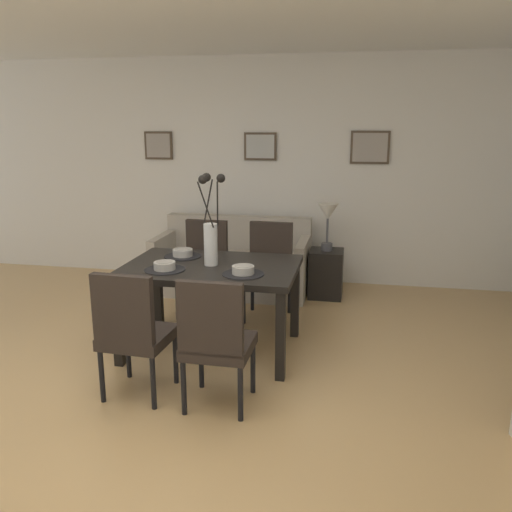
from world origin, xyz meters
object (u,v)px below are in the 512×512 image
Objects in this scene: bowl_near_left at (165,265)px; table_lamp at (328,216)px; sofa at (233,265)px; dining_table at (211,275)px; dining_chair_far_left at (216,337)px; dining_chair_near_right at (204,263)px; dining_chair_near_left at (132,329)px; dining_chair_far_right at (269,266)px; bowl_far_left at (243,269)px; bowl_near_right at (183,252)px; side_table at (326,274)px; centerpiece_vase at (211,231)px; framed_picture_right at (370,147)px; framed_picture_left at (159,146)px; framed_picture_center at (260,146)px.

table_lamp is (1.15, 1.82, 0.11)m from bowl_near_left.
sofa is (0.10, 1.89, -0.50)m from bowl_near_left.
dining_table is 2.75× the size of table_lamp.
dining_chair_near_right is at bearing 108.79° from dining_chair_far_left.
dining_table is at bearing 34.87° from bowl_near_left.
bowl_near_left is 0.10× the size of sofa.
dining_chair_near_left is 1.00× the size of dining_chair_near_right.
dining_chair_far_right is 5.41× the size of bowl_far_left.
dining_chair_near_left is 2.57m from sofa.
bowl_near_right is (-0.60, 1.14, 0.27)m from dining_chair_far_left.
centerpiece_vase is at bearing -117.48° from side_table.
table_lamp is (0.51, 0.70, 0.38)m from dining_chair_far_right.
framed_picture_right is at bearing 18.24° from sofa.
framed_picture_right is (1.55, 3.04, 1.08)m from dining_chair_near_left.
dining_chair_far_right is 2.67× the size of framed_picture_left.
dining_chair_near_left is 5.41× the size of bowl_near_left.
dining_chair_far_right reaches higher than bowl_near_right.
dining_chair_near_right is 0.65m from dining_chair_far_right.
dining_chair_far_left is at bearing -107.29° from framed_picture_right.
dining_table is at bearing -34.87° from bowl_near_right.
framed_picture_right reaches higher than dining_chair_near_right.
table_lamp is (0.52, 1.82, 0.11)m from bowl_far_left.
framed_picture_center is at bearing -0.00° from framed_picture_left.
table_lamp is 1.19× the size of framed_picture_right.
dining_chair_far_right is 1.32m from bowl_near_left.
centerpiece_vase reaches higher than table_lamp.
bowl_near_left is 0.33× the size of table_lamp.
framed_picture_center reaches higher than bowl_far_left.
bowl_near_left reaches higher than sofa.
dining_chair_near_right is 1.30m from bowl_far_left.
sofa is (0.09, 2.55, -0.23)m from dining_chair_near_left.
dining_chair_far_left is 0.54× the size of sofa.
dining_chair_far_left is 0.75m from bowl_far_left.
sofa is 3.27× the size of side_table.
dining_chair_near_right is 0.71m from bowl_near_right.
bowl_far_left is (0.63, -0.44, 0.00)m from bowl_near_right.
dining_table is 3.70× the size of framed_picture_center.
bowl_near_right is at bearing -88.88° from dining_chair_near_right.
dining_chair_far_right is 2.15× the size of framed_picture_right.
bowl_near_left and bowl_far_left have the same top height.
dining_chair_near_right reaches higher than sofa.
dining_chair_near_right is at bearing 120.30° from bowl_far_left.
sofa reaches higher than side_table.
table_lamp is 2.26m from framed_picture_left.
dining_chair_near_right is at bearing 110.43° from dining_table.
framed_picture_center is (-0.83, 0.55, 1.33)m from side_table.
dining_chair_near_right is 5.41× the size of bowl_near_right.
framed_picture_right is at bearing 56.69° from bowl_near_left.
dining_table is 1.73m from sofa.
sofa is at bearing 97.50° from dining_table.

